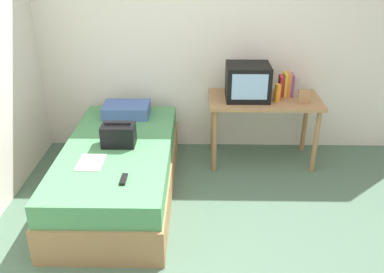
{
  "coord_description": "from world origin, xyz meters",
  "views": [
    {
      "loc": [
        -0.19,
        -2.51,
        2.26
      ],
      "look_at": [
        -0.25,
        0.97,
        0.58
      ],
      "focal_mm": 38.89,
      "sensor_mm": 36.0,
      "label": 1
    }
  ],
  "objects": [
    {
      "name": "water_bottle",
      "position": [
        0.61,
        1.49,
        0.83
      ],
      "size": [
        0.06,
        0.06,
        0.18
      ],
      "primitive_type": "cylinder",
      "color": "orange",
      "rests_on": "desk"
    },
    {
      "name": "ground_plane",
      "position": [
        0.0,
        0.0,
        0.0
      ],
      "size": [
        8.0,
        8.0,
        0.0
      ],
      "primitive_type": "plane",
      "color": "#4C6B56"
    },
    {
      "name": "wall_back",
      "position": [
        0.0,
        2.0,
        1.3
      ],
      "size": [
        5.2,
        0.1,
        2.6
      ],
      "primitive_type": "cube",
      "color": "silver",
      "rests_on": "ground"
    },
    {
      "name": "picture_frame",
      "position": [
        0.87,
        1.43,
        0.81
      ],
      "size": [
        0.11,
        0.02,
        0.14
      ],
      "primitive_type": "cube",
      "color": "#9E754C",
      "rests_on": "desk"
    },
    {
      "name": "bed",
      "position": [
        -0.93,
        0.87,
        0.26
      ],
      "size": [
        1.0,
        2.0,
        0.53
      ],
      "color": "#9E754C",
      "rests_on": "ground"
    },
    {
      "name": "pillow",
      "position": [
        -0.95,
        1.59,
        0.59
      ],
      "size": [
        0.48,
        0.34,
        0.13
      ],
      "primitive_type": "cube",
      "color": "#4766AD",
      "rests_on": "bed"
    },
    {
      "name": "remote_silver",
      "position": [
        -1.09,
        1.09,
        0.54
      ],
      "size": [
        0.04,
        0.14,
        0.02
      ],
      "primitive_type": "cube",
      "color": "#B7B7BC",
      "rests_on": "bed"
    },
    {
      "name": "handbag",
      "position": [
        -0.91,
        0.89,
        0.63
      ],
      "size": [
        0.3,
        0.2,
        0.22
      ],
      "color": "black",
      "rests_on": "bed"
    },
    {
      "name": "remote_dark",
      "position": [
        -0.77,
        0.27,
        0.54
      ],
      "size": [
        0.04,
        0.16,
        0.02
      ],
      "primitive_type": "cube",
      "color": "black",
      "rests_on": "bed"
    },
    {
      "name": "book_row",
      "position": [
        0.75,
        1.67,
        0.85
      ],
      "size": [
        0.19,
        0.16,
        0.24
      ],
      "color": "#B72D33",
      "rests_on": "desk"
    },
    {
      "name": "magazine",
      "position": [
        -1.1,
        0.55,
        0.53
      ],
      "size": [
        0.21,
        0.29,
        0.01
      ],
      "primitive_type": "cube",
      "color": "white",
      "rests_on": "bed"
    },
    {
      "name": "tv",
      "position": [
        0.31,
        1.57,
        0.91
      ],
      "size": [
        0.44,
        0.39,
        0.36
      ],
      "color": "black",
      "rests_on": "desk"
    },
    {
      "name": "desk",
      "position": [
        0.5,
        1.58,
        0.64
      ],
      "size": [
        1.16,
        0.6,
        0.73
      ],
      "color": "#9E754C",
      "rests_on": "ground"
    }
  ]
}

